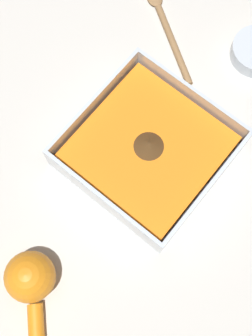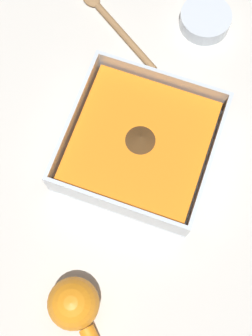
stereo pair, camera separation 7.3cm
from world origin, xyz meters
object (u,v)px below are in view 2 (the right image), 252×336
square_dish (140,144)px  wooden_spoon (114,24)px  spice_bowl (205,20)px  lemon_squeezer (78,314)px

square_dish → wooden_spoon: (0.21, 0.12, -0.02)m
spice_bowl → square_dish: bearing=173.2°
square_dish → spice_bowl: size_ratio=2.54×
spice_bowl → wooden_spoon: (-0.06, 0.15, -0.01)m
square_dish → wooden_spoon: square_dish is taller
spice_bowl → lemon_squeezer: (-0.54, 0.03, 0.02)m
lemon_squeezer → wooden_spoon: size_ratio=0.92×
spice_bowl → wooden_spoon: size_ratio=0.49×
lemon_squeezer → wooden_spoon: 0.50m
spice_bowl → wooden_spoon: bearing=110.9°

